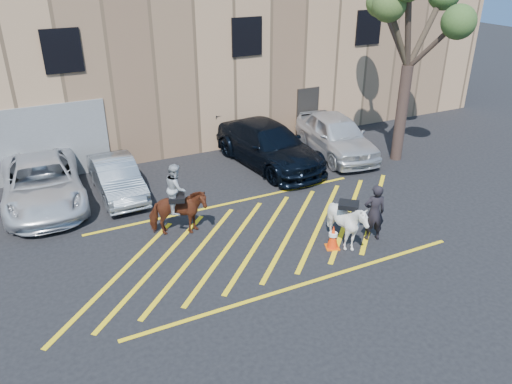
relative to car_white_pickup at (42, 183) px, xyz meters
name	(u,v)px	position (x,y,z in m)	size (l,w,h in m)	color
ground	(256,234)	(5.49, -4.98, -0.75)	(90.00, 90.00, 0.00)	black
car_white_pickup	(42,183)	(0.00, 0.00, 0.00)	(2.49, 5.40, 1.50)	silver
car_silver_sedan	(117,178)	(2.35, -0.42, -0.11)	(1.35, 3.88, 1.28)	#99A0A7
car_blue_suv	(268,145)	(8.33, -0.29, 0.06)	(2.27, 5.59, 1.62)	black
car_white_suv	(336,135)	(11.34, -0.55, 0.08)	(1.96, 4.88, 1.66)	silver
handler	(374,213)	(8.44, -6.74, 0.13)	(0.64, 0.42, 1.76)	black
warehouse	(142,47)	(5.48, 7.01, 2.90)	(32.42, 10.20, 7.30)	tan
hatching_zone	(261,238)	(5.49, -5.28, -0.74)	(12.60, 5.12, 0.01)	yellow
mounted_bay	(178,207)	(3.41, -3.97, 0.17)	(1.88, 1.28, 2.28)	#5E2D16
saddled_white	(347,224)	(7.47, -6.77, 0.02)	(1.84, 1.86, 1.53)	silver
traffic_cone	(333,237)	(7.12, -6.64, -0.38)	(0.49, 0.49, 0.73)	#E55509
tree	(415,12)	(13.27, -2.10, 4.94)	(3.99, 4.37, 7.31)	#412F27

